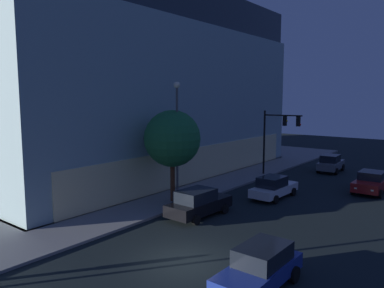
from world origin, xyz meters
TOP-DOWN VIEW (x-y plane):
  - ground_plane at (0.00, 0.00)m, footprint 120.00×120.00m
  - modern_building at (13.73, 24.35)m, footprint 32.89×30.83m
  - traffic_light_far_corner at (19.56, 4.78)m, footprint 0.57×3.61m
  - street_lamp_sidewalk at (6.76, 6.19)m, footprint 0.44×0.44m
  - sidewalk_tree at (6.92, 6.76)m, footprint 3.95×3.95m
  - car_blue at (0.01, -3.74)m, footprint 4.45×2.01m
  - car_black at (5.59, 3.49)m, footprint 4.69×2.22m
  - car_white at (12.49, 1.73)m, footprint 4.64×2.07m
  - car_red at (18.62, -3.56)m, footprint 4.27×2.18m
  - car_grey at (24.98, 1.56)m, footprint 4.11×2.09m

SIDE VIEW (x-z plane):
  - ground_plane at x=0.00m, z-range 0.00..0.00m
  - car_white at x=12.49m, z-range -0.01..1.62m
  - car_red at x=18.62m, z-range 0.01..1.66m
  - car_blue at x=0.01m, z-range 0.02..1.68m
  - car_black at x=5.59m, z-range 0.00..1.74m
  - car_grey at x=24.98m, z-range 0.01..1.76m
  - traffic_light_far_corner at x=19.56m, z-range 1.38..7.41m
  - sidewalk_tree at x=6.92m, z-range 1.36..7.76m
  - street_lamp_sidewalk at x=6.76m, z-range 1.18..9.48m
  - modern_building at x=13.73m, z-range -0.08..16.98m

